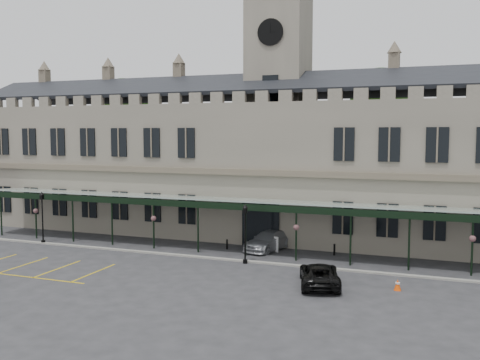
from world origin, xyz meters
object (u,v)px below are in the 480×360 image
(station_building, at_px, (278,166))
(car_van, at_px, (319,275))
(car_taxi, at_px, (269,240))
(clock_tower, at_px, (279,92))
(lamp_post_mid, at_px, (245,228))
(traffic_cone, at_px, (398,285))
(lamp_post_left, at_px, (42,213))
(sign_board, at_px, (275,244))

(station_building, relative_size, car_van, 11.86)
(car_taxi, bearing_deg, station_building, 116.17)
(clock_tower, relative_size, car_taxi, 4.73)
(clock_tower, xyz_separation_m, car_taxi, (1.00, -6.00, -12.35))
(lamp_post_mid, xyz_separation_m, traffic_cone, (10.90, -3.06, -2.25))
(lamp_post_left, bearing_deg, traffic_cone, -6.84)
(car_taxi, bearing_deg, clock_tower, 116.03)
(lamp_post_mid, distance_m, sign_board, 4.86)
(clock_tower, relative_size, car_van, 4.90)
(clock_tower, distance_m, car_taxi, 13.76)
(traffic_cone, relative_size, car_taxi, 0.13)
(car_taxi, bearing_deg, sign_board, -24.07)
(station_building, relative_size, lamp_post_mid, 13.76)
(lamp_post_mid, distance_m, traffic_cone, 11.54)
(station_building, relative_size, sign_board, 48.58)
(clock_tower, distance_m, sign_board, 14.23)
(traffic_cone, bearing_deg, clock_tower, 129.81)
(lamp_post_left, height_order, traffic_cone, lamp_post_left)
(clock_tower, distance_m, lamp_post_mid, 15.17)
(station_building, distance_m, car_taxi, 8.27)
(lamp_post_left, xyz_separation_m, car_van, (24.86, -4.23, -1.96))
(clock_tower, height_order, car_van, clock_tower)
(sign_board, relative_size, car_van, 0.24)
(lamp_post_left, distance_m, car_van, 25.30)
(station_building, bearing_deg, traffic_cone, -50.02)
(lamp_post_left, xyz_separation_m, car_taxi, (18.86, 4.43, -1.90))
(lamp_post_left, xyz_separation_m, sign_board, (19.53, 3.86, -2.06))
(clock_tower, bearing_deg, lamp_post_left, -149.73)
(car_taxi, relative_size, car_van, 1.04)
(station_building, xyz_separation_m, car_taxi, (1.00, -5.91, -5.71))
(lamp_post_mid, distance_m, car_taxi, 5.24)
(lamp_post_left, bearing_deg, clock_tower, 30.27)
(lamp_post_left, bearing_deg, lamp_post_mid, -1.48)
(station_building, distance_m, traffic_cone, 19.12)
(traffic_cone, relative_size, sign_board, 0.55)
(traffic_cone, bearing_deg, car_taxi, 143.16)
(station_building, distance_m, clock_tower, 6.64)
(lamp_post_mid, bearing_deg, lamp_post_left, 178.52)
(car_taxi, bearing_deg, car_van, -38.72)
(lamp_post_mid, relative_size, sign_board, 3.53)
(traffic_cone, xyz_separation_m, car_taxi, (-10.64, 7.97, 0.43))
(lamp_post_mid, bearing_deg, clock_tower, 93.86)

